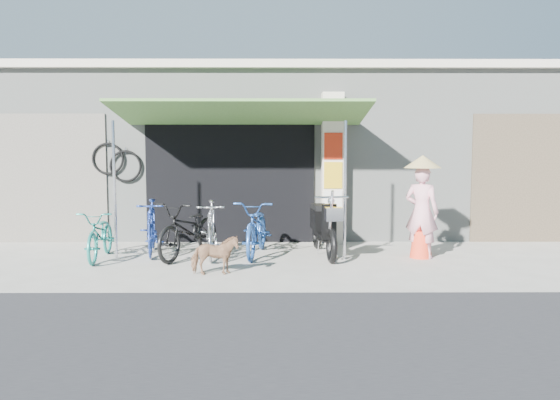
{
  "coord_description": "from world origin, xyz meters",
  "views": [
    {
      "loc": [
        -0.25,
        -8.45,
        1.83
      ],
      "look_at": [
        -0.2,
        1.0,
        1.0
      ],
      "focal_mm": 35.0,
      "sensor_mm": 36.0,
      "label": 1
    }
  ],
  "objects_px": {
    "bike_silver": "(211,229)",
    "bike_navy": "(257,228)",
    "bike_teal": "(101,235)",
    "bike_black": "(190,229)",
    "street_dog": "(215,255)",
    "moped": "(323,227)",
    "nun": "(422,207)",
    "bike_blue": "(152,227)"
  },
  "relations": [
    {
      "from": "street_dog",
      "to": "nun",
      "type": "height_order",
      "value": "nun"
    },
    {
      "from": "moped",
      "to": "bike_silver",
      "type": "bearing_deg",
      "value": 179.76
    },
    {
      "from": "bike_blue",
      "to": "nun",
      "type": "distance_m",
      "value": 4.79
    },
    {
      "from": "bike_blue",
      "to": "street_dog",
      "type": "xyz_separation_m",
      "value": [
        1.32,
        -1.69,
        -0.19
      ]
    },
    {
      "from": "bike_black",
      "to": "bike_teal",
      "type": "bearing_deg",
      "value": -152.12
    },
    {
      "from": "bike_navy",
      "to": "nun",
      "type": "bearing_deg",
      "value": 2.25
    },
    {
      "from": "bike_silver",
      "to": "moped",
      "type": "distance_m",
      "value": 1.98
    },
    {
      "from": "bike_black",
      "to": "nun",
      "type": "bearing_deg",
      "value": 21.46
    },
    {
      "from": "bike_navy",
      "to": "nun",
      "type": "relative_size",
      "value": 1.06
    },
    {
      "from": "street_dog",
      "to": "nun",
      "type": "relative_size",
      "value": 0.39
    },
    {
      "from": "bike_teal",
      "to": "bike_navy",
      "type": "relative_size",
      "value": 0.85
    },
    {
      "from": "bike_teal",
      "to": "nun",
      "type": "bearing_deg",
      "value": -3.45
    },
    {
      "from": "bike_teal",
      "to": "bike_black",
      "type": "xyz_separation_m",
      "value": [
        1.49,
        0.15,
        0.07
      ]
    },
    {
      "from": "nun",
      "to": "bike_blue",
      "type": "bearing_deg",
      "value": 27.66
    },
    {
      "from": "bike_blue",
      "to": "moped",
      "type": "distance_m",
      "value": 3.08
    },
    {
      "from": "bike_teal",
      "to": "nun",
      "type": "xyz_separation_m",
      "value": [
        5.51,
        0.12,
        0.46
      ]
    },
    {
      "from": "bike_black",
      "to": "street_dog",
      "type": "height_order",
      "value": "bike_black"
    },
    {
      "from": "bike_blue",
      "to": "street_dog",
      "type": "height_order",
      "value": "bike_blue"
    },
    {
      "from": "bike_teal",
      "to": "bike_blue",
      "type": "distance_m",
      "value": 0.9
    },
    {
      "from": "street_dog",
      "to": "moped",
      "type": "distance_m",
      "value": 2.36
    },
    {
      "from": "bike_teal",
      "to": "moped",
      "type": "xyz_separation_m",
      "value": [
        3.83,
        0.37,
        0.08
      ]
    },
    {
      "from": "bike_black",
      "to": "bike_navy",
      "type": "bearing_deg",
      "value": 30.68
    },
    {
      "from": "bike_teal",
      "to": "bike_navy",
      "type": "bearing_deg",
      "value": 2.45
    },
    {
      "from": "bike_silver",
      "to": "nun",
      "type": "height_order",
      "value": "nun"
    },
    {
      "from": "bike_navy",
      "to": "street_dog",
      "type": "relative_size",
      "value": 2.69
    },
    {
      "from": "bike_silver",
      "to": "moped",
      "type": "relative_size",
      "value": 0.84
    },
    {
      "from": "bike_teal",
      "to": "bike_black",
      "type": "bearing_deg",
      "value": 1.22
    },
    {
      "from": "bike_teal",
      "to": "bike_silver",
      "type": "distance_m",
      "value": 1.88
    },
    {
      "from": "bike_black",
      "to": "bike_silver",
      "type": "distance_m",
      "value": 0.37
    },
    {
      "from": "bike_blue",
      "to": "bike_silver",
      "type": "xyz_separation_m",
      "value": [
        1.11,
        -0.31,
        0.01
      ]
    },
    {
      "from": "bike_black",
      "to": "street_dog",
      "type": "distance_m",
      "value": 1.49
    },
    {
      "from": "bike_black",
      "to": "bike_silver",
      "type": "bearing_deg",
      "value": 25.57
    },
    {
      "from": "bike_black",
      "to": "nun",
      "type": "xyz_separation_m",
      "value": [
        4.02,
        -0.04,
        0.39
      ]
    },
    {
      "from": "bike_navy",
      "to": "bike_blue",
      "type": "bearing_deg",
      "value": -177.92
    },
    {
      "from": "moped",
      "to": "nun",
      "type": "bearing_deg",
      "value": -14.12
    },
    {
      "from": "bike_silver",
      "to": "bike_navy",
      "type": "xyz_separation_m",
      "value": [
        0.8,
        0.16,
        0.0
      ]
    },
    {
      "from": "bike_silver",
      "to": "bike_navy",
      "type": "bearing_deg",
      "value": 6.29
    },
    {
      "from": "bike_blue",
      "to": "bike_navy",
      "type": "relative_size",
      "value": 0.86
    },
    {
      "from": "bike_teal",
      "to": "moped",
      "type": "height_order",
      "value": "moped"
    },
    {
      "from": "bike_black",
      "to": "street_dog",
      "type": "xyz_separation_m",
      "value": [
        0.59,
        -1.36,
        -0.2
      ]
    },
    {
      "from": "bike_navy",
      "to": "bike_black",
      "type": "bearing_deg",
      "value": -164.73
    },
    {
      "from": "bike_blue",
      "to": "bike_black",
      "type": "distance_m",
      "value": 0.81
    }
  ]
}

